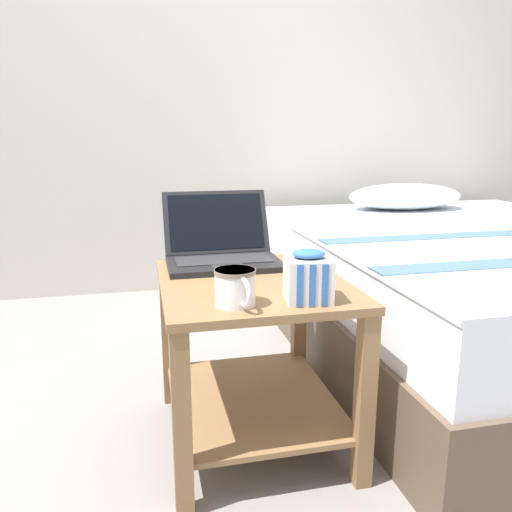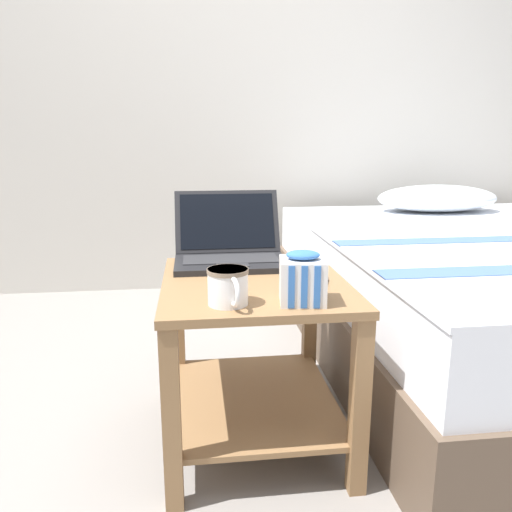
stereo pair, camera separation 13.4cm
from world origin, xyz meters
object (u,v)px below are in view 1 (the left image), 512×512
object	(u,v)px
bed	(481,286)
snack_bag	(308,277)
mug_front_left	(236,285)
cell_phone	(312,282)
laptop	(222,249)

from	to	relation	value
bed	snack_bag	world-z (taller)	bed
mug_front_left	cell_phone	world-z (taller)	mug_front_left
bed	mug_front_left	bearing A→B (deg)	-150.45
cell_phone	bed	bearing A→B (deg)	29.81
mug_front_left	snack_bag	distance (m)	0.18
snack_bag	cell_phone	distance (m)	0.15
laptop	snack_bag	xyz separation A→B (m)	(0.14, -0.42, 0.01)
laptop	mug_front_left	size ratio (longest dim) A/B	2.55
bed	laptop	xyz separation A→B (m)	(-1.17, -0.26, 0.28)
bed	mug_front_left	world-z (taller)	bed
laptop	cell_phone	world-z (taller)	laptop
laptop	snack_bag	bearing A→B (deg)	-71.19
mug_front_left	cell_phone	size ratio (longest dim) A/B	0.88
laptop	snack_bag	world-z (taller)	laptop
laptop	mug_front_left	world-z (taller)	laptop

